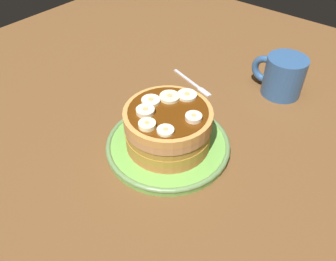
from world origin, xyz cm
name	(u,v)px	position (x,y,z in cm)	size (l,w,h in cm)	color
ground_plane	(168,154)	(0.00, 0.00, -1.50)	(140.00, 140.00, 3.00)	brown
plate	(168,145)	(0.00, 0.00, 0.88)	(22.56, 22.56, 1.63)	#72B74C
pancake_stack	(168,127)	(0.12, -0.14, 5.09)	(15.48, 15.58, 7.45)	#C17539
banana_slice_0	(152,100)	(3.81, -0.19, 8.99)	(3.29, 3.29, 0.77)	#FAEBBF
banana_slice_1	(187,95)	(-0.03, -5.24, 8.96)	(3.53, 3.53, 0.71)	#EFE7BF
banana_slice_2	(194,118)	(-4.58, -0.92, 9.11)	(2.78, 2.78, 1.00)	#FCE6BE
banana_slice_3	(165,131)	(-3.01, 4.28, 8.96)	(2.75, 2.75, 0.71)	#F0F1C3
banana_slice_4	(170,97)	(1.97, -2.85, 9.01)	(3.58, 3.58, 0.81)	#F6EEB7
banana_slice_5	(145,111)	(2.53, 2.81, 9.12)	(3.12, 3.12, 1.02)	#FEECBE
banana_slice_6	(146,124)	(0.27, 5.18, 9.11)	(2.83, 2.83, 1.00)	#FBF4B9
coffee_mug	(282,75)	(-7.80, -29.20, 4.44)	(11.89, 8.50, 8.61)	#33598C
fork	(194,83)	(8.56, -19.72, 0.25)	(12.77, 4.51, 0.50)	silver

